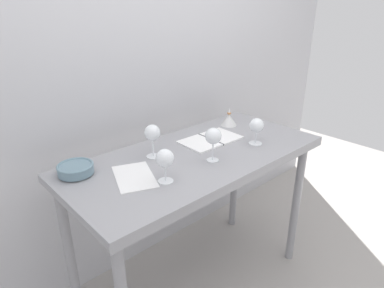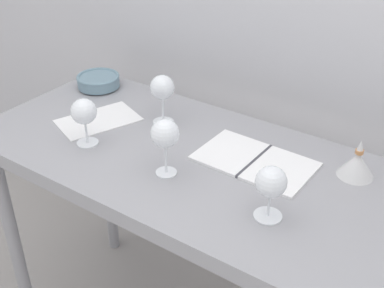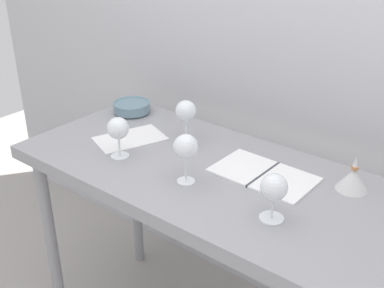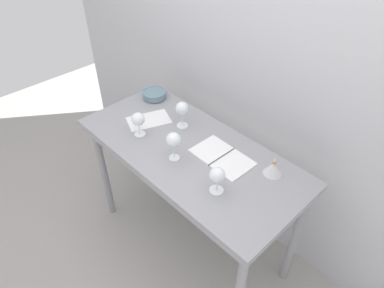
# 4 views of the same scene
# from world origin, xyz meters

# --- Properties ---
(ground_plane) EXTENTS (6.00, 6.00, 0.00)m
(ground_plane) POSITION_xyz_m (0.00, 0.00, 0.00)
(ground_plane) COLOR #9F9A95
(back_wall) EXTENTS (3.80, 0.04, 2.60)m
(back_wall) POSITION_xyz_m (0.00, 0.49, 1.30)
(back_wall) COLOR #B9B9BE
(back_wall) RESTS_ON ground_plane
(steel_counter) EXTENTS (1.40, 0.65, 0.90)m
(steel_counter) POSITION_xyz_m (0.00, -0.01, 0.79)
(steel_counter) COLOR gray
(steel_counter) RESTS_ON ground_plane
(wine_glass_far_left) EXTENTS (0.08, 0.08, 0.17)m
(wine_glass_far_left) POSITION_xyz_m (-0.19, 0.12, 1.02)
(wine_glass_far_left) COLOR white
(wine_glass_far_left) RESTS_ON steel_counter
(wine_glass_near_left) EXTENTS (0.08, 0.08, 0.15)m
(wine_glass_near_left) POSITION_xyz_m (-0.31, -0.13, 1.01)
(wine_glass_near_left) COLOR white
(wine_glass_near_left) RESTS_ON steel_counter
(wine_glass_near_center) EXTENTS (0.08, 0.08, 0.17)m
(wine_glass_near_center) POSITION_xyz_m (-0.00, -0.12, 1.03)
(wine_glass_near_center) COLOR white
(wine_glass_near_center) RESTS_ON steel_counter
(wine_glass_near_right) EXTENTS (0.08, 0.08, 0.15)m
(wine_glass_near_right) POSITION_xyz_m (0.33, -0.13, 1.00)
(wine_glass_near_right) COLOR white
(wine_glass_near_right) RESTS_ON steel_counter
(open_notebook) EXTENTS (0.35, 0.22, 0.01)m
(open_notebook) POSITION_xyz_m (0.18, 0.07, 0.90)
(open_notebook) COLOR white
(open_notebook) RESTS_ON steel_counter
(tasting_sheet_upper) EXTENTS (0.25, 0.31, 0.00)m
(tasting_sheet_upper) POSITION_xyz_m (-0.38, 0.00, 0.90)
(tasting_sheet_upper) COLOR white
(tasting_sheet_upper) RESTS_ON steel_counter
(tasting_bowl) EXTENTS (0.16, 0.16, 0.05)m
(tasting_bowl) POSITION_xyz_m (-0.57, 0.20, 0.93)
(tasting_bowl) COLOR #4C4C4C
(tasting_bowl) RESTS_ON steel_counter
(decanter_funnel) EXTENTS (0.10, 0.10, 0.12)m
(decanter_funnel) POSITION_xyz_m (0.45, 0.18, 0.94)
(decanter_funnel) COLOR silver
(decanter_funnel) RESTS_ON steel_counter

